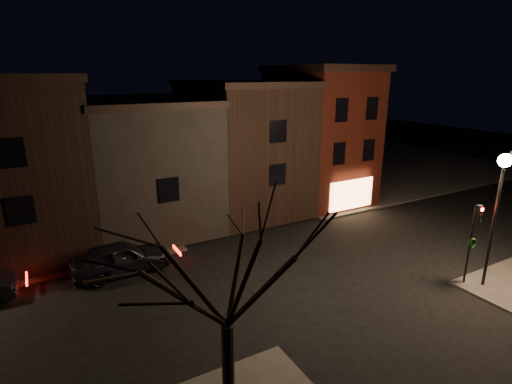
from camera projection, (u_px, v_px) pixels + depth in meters
ground at (307, 266)px, 21.65m from camera, size 120.00×120.00×0.00m
sidewalk_far_right at (343, 160)px, 47.73m from camera, size 30.00×30.00×0.12m
corner_building at (320, 134)px, 31.78m from camera, size 6.50×8.50×10.50m
row_building_a at (242, 146)px, 29.75m from camera, size 7.30×10.30×9.40m
row_building_b at (145, 163)px, 26.50m from camera, size 7.80×10.30×8.40m
row_building_c at (17, 163)px, 22.89m from camera, size 7.30×10.30×9.90m
street_lamp_near at (501, 185)px, 18.06m from camera, size 0.60×0.60×6.48m
traffic_signal at (474, 232)px, 18.87m from camera, size 0.58×0.38×4.05m
bare_tree_left at (225, 255)px, 10.50m from camera, size 5.60×5.60×7.50m
parked_car_a at (121, 258)px, 20.64m from camera, size 5.14×2.34×1.71m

